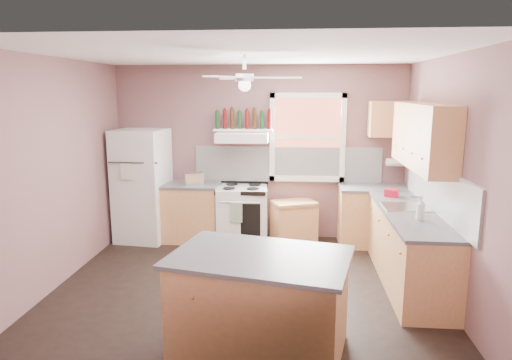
# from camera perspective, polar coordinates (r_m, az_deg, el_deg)

# --- Properties ---
(floor) EXTENTS (4.50, 4.50, 0.00)m
(floor) POSITION_cam_1_polar(r_m,az_deg,el_deg) (5.61, -1.32, -13.22)
(floor) COLOR black
(floor) RESTS_ON ground
(ceiling) EXTENTS (4.50, 4.50, 0.00)m
(ceiling) POSITION_cam_1_polar(r_m,az_deg,el_deg) (5.12, -1.46, 15.47)
(ceiling) COLOR white
(ceiling) RESTS_ON ground
(wall_back) EXTENTS (4.50, 0.05, 2.70)m
(wall_back) POSITION_cam_1_polar(r_m,az_deg,el_deg) (7.19, 0.39, 3.44)
(wall_back) COLOR #765152
(wall_back) RESTS_ON ground
(wall_right) EXTENTS (0.05, 4.00, 2.70)m
(wall_right) POSITION_cam_1_polar(r_m,az_deg,el_deg) (5.44, 23.16, 0.05)
(wall_right) COLOR #765152
(wall_right) RESTS_ON ground
(wall_left) EXTENTS (0.05, 4.00, 2.70)m
(wall_left) POSITION_cam_1_polar(r_m,az_deg,el_deg) (5.90, -23.93, 0.78)
(wall_left) COLOR #765152
(wall_left) RESTS_ON ground
(backsplash_back) EXTENTS (2.90, 0.03, 0.55)m
(backsplash_back) POSITION_cam_1_polar(r_m,az_deg,el_deg) (7.16, 3.96, 1.96)
(backsplash_back) COLOR white
(backsplash_back) RESTS_ON wall_back
(backsplash_right) EXTENTS (0.03, 2.60, 0.55)m
(backsplash_right) POSITION_cam_1_polar(r_m,az_deg,el_deg) (5.74, 21.74, -1.09)
(backsplash_right) COLOR white
(backsplash_right) RESTS_ON wall_right
(window_view) EXTENTS (1.00, 0.02, 1.20)m
(window_view) POSITION_cam_1_polar(r_m,az_deg,el_deg) (7.10, 6.44, 5.30)
(window_view) COLOR brown
(window_view) RESTS_ON wall_back
(window_frame) EXTENTS (1.16, 0.07, 1.36)m
(window_frame) POSITION_cam_1_polar(r_m,az_deg,el_deg) (7.07, 6.44, 5.28)
(window_frame) COLOR white
(window_frame) RESTS_ON wall_back
(refrigerator) EXTENTS (0.80, 0.79, 1.73)m
(refrigerator) POSITION_cam_1_polar(r_m,az_deg,el_deg) (7.28, -14.01, -0.66)
(refrigerator) COLOR white
(refrigerator) RESTS_ON floor
(base_cabinet_left) EXTENTS (0.90, 0.60, 0.86)m
(base_cabinet_left) POSITION_cam_1_polar(r_m,az_deg,el_deg) (7.22, -8.26, -4.10)
(base_cabinet_left) COLOR #B5814B
(base_cabinet_left) RESTS_ON floor
(counter_left) EXTENTS (0.92, 0.62, 0.04)m
(counter_left) POSITION_cam_1_polar(r_m,az_deg,el_deg) (7.12, -8.36, -0.60)
(counter_left) COLOR #4A4B4D
(counter_left) RESTS_ON base_cabinet_left
(toaster) EXTENTS (0.32, 0.25, 0.18)m
(toaster) POSITION_cam_1_polar(r_m,az_deg,el_deg) (7.01, -7.73, 0.16)
(toaster) COLOR silver
(toaster) RESTS_ON counter_left
(stove) EXTENTS (0.80, 0.69, 0.86)m
(stove) POSITION_cam_1_polar(r_m,az_deg,el_deg) (7.08, -1.72, -4.29)
(stove) COLOR white
(stove) RESTS_ON floor
(range_hood) EXTENTS (0.78, 0.50, 0.14)m
(range_hood) POSITION_cam_1_polar(r_m,az_deg,el_deg) (6.91, -1.70, 5.37)
(range_hood) COLOR white
(range_hood) RESTS_ON wall_back
(bottle_shelf) EXTENTS (0.90, 0.26, 0.03)m
(bottle_shelf) POSITION_cam_1_polar(r_m,az_deg,el_deg) (7.02, -1.59, 6.28)
(bottle_shelf) COLOR white
(bottle_shelf) RESTS_ON range_hood
(cart) EXTENTS (0.75, 0.64, 0.64)m
(cart) POSITION_cam_1_polar(r_m,az_deg,el_deg) (7.11, 4.75, -5.17)
(cart) COLOR #B5814B
(cart) RESTS_ON floor
(base_cabinet_corner) EXTENTS (1.00, 0.60, 0.86)m
(base_cabinet_corner) POSITION_cam_1_polar(r_m,az_deg,el_deg) (7.13, 14.37, -4.53)
(base_cabinet_corner) COLOR #B5814B
(base_cabinet_corner) RESTS_ON floor
(base_cabinet_right) EXTENTS (0.60, 2.20, 0.86)m
(base_cabinet_right) POSITION_cam_1_polar(r_m,az_deg,el_deg) (5.86, 18.52, -8.19)
(base_cabinet_right) COLOR #B5814B
(base_cabinet_right) RESTS_ON floor
(counter_corner) EXTENTS (1.02, 0.62, 0.04)m
(counter_corner) POSITION_cam_1_polar(r_m,az_deg,el_deg) (7.03, 14.54, -0.99)
(counter_corner) COLOR #4A4B4D
(counter_corner) RESTS_ON base_cabinet_corner
(counter_right) EXTENTS (0.62, 2.22, 0.04)m
(counter_right) POSITION_cam_1_polar(r_m,az_deg,el_deg) (5.73, 18.70, -3.94)
(counter_right) COLOR #4A4B4D
(counter_right) RESTS_ON base_cabinet_right
(sink) EXTENTS (0.55, 0.45, 0.03)m
(sink) POSITION_cam_1_polar(r_m,az_deg,el_deg) (5.92, 18.25, -3.30)
(sink) COLOR silver
(sink) RESTS_ON counter_right
(faucet) EXTENTS (0.03, 0.03, 0.14)m
(faucet) POSITION_cam_1_polar(r_m,az_deg,el_deg) (5.94, 19.80, -2.60)
(faucet) COLOR silver
(faucet) RESTS_ON sink
(upper_cabinet_right) EXTENTS (0.33, 1.80, 0.76)m
(upper_cabinet_right) POSITION_cam_1_polar(r_m,az_deg,el_deg) (5.80, 20.13, 5.19)
(upper_cabinet_right) COLOR #B5814B
(upper_cabinet_right) RESTS_ON wall_right
(upper_cabinet_corner) EXTENTS (0.60, 0.33, 0.52)m
(upper_cabinet_corner) POSITION_cam_1_polar(r_m,az_deg,el_deg) (7.06, 16.39, 7.33)
(upper_cabinet_corner) COLOR #B5814B
(upper_cabinet_corner) RESTS_ON wall_back
(paper_towel) EXTENTS (0.26, 0.12, 0.12)m
(paper_towel) POSITION_cam_1_polar(r_m,az_deg,el_deg) (7.18, 17.00, 2.13)
(paper_towel) COLOR white
(paper_towel) RESTS_ON wall_back
(island) EXTENTS (1.62, 1.21, 0.86)m
(island) POSITION_cam_1_polar(r_m,az_deg,el_deg) (4.22, 0.49, -15.35)
(island) COLOR #B5814B
(island) RESTS_ON floor
(island_top) EXTENTS (1.72, 1.31, 0.04)m
(island_top) POSITION_cam_1_polar(r_m,az_deg,el_deg) (4.04, 0.50, -9.63)
(island_top) COLOR #4A4B4D
(island_top) RESTS_ON island
(ceiling_fan_hub) EXTENTS (0.20, 0.20, 0.08)m
(ceiling_fan_hub) POSITION_cam_1_polar(r_m,az_deg,el_deg) (5.11, -1.44, 12.67)
(ceiling_fan_hub) COLOR white
(ceiling_fan_hub) RESTS_ON ceiling
(soap_bottle) EXTENTS (0.13, 0.13, 0.26)m
(soap_bottle) POSITION_cam_1_polar(r_m,az_deg,el_deg) (5.36, 19.91, -3.38)
(soap_bottle) COLOR silver
(soap_bottle) RESTS_ON counter_right
(red_caddy) EXTENTS (0.21, 0.18, 0.10)m
(red_caddy) POSITION_cam_1_polar(r_m,az_deg,el_deg) (6.44, 16.60, -1.55)
(red_caddy) COLOR red
(red_caddy) RESTS_ON counter_right
(wine_bottles) EXTENTS (0.86, 0.06, 0.31)m
(wine_bottles) POSITION_cam_1_polar(r_m,az_deg,el_deg) (7.01, -1.58, 7.58)
(wine_bottles) COLOR #143819
(wine_bottles) RESTS_ON bottle_shelf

